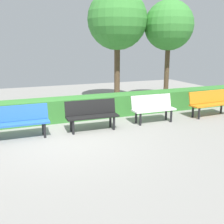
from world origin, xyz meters
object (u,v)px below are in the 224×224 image
bench_orange (210,102)px  bench_black (92,114)px  tree_near (169,26)px  tree_mid (117,20)px  bench_blue (20,120)px  bench_white (153,107)px

bench_orange → bench_black: bench_black is taller
bench_black → bench_orange: bearing=-177.9°
tree_near → tree_mid: tree_mid is taller
bench_black → bench_blue: bearing=0.6°
bench_orange → bench_black: (4.26, 0.01, -0.00)m
bench_black → tree_mid: tree_mid is taller
bench_white → tree_near: size_ratio=0.33×
bench_black → bench_blue: (1.95, -0.04, -0.00)m
bench_white → bench_blue: (4.00, 0.02, 0.00)m
tree_near → bench_orange: bearing=88.5°
bench_blue → tree_near: size_ratio=0.35×
bench_orange → tree_near: (-0.07, -2.83, 2.67)m
bench_orange → bench_black: bearing=-2.3°
bench_orange → tree_near: bearing=-93.9°
bench_blue → tree_mid: tree_mid is taller
bench_white → tree_mid: 4.45m
bench_blue → tree_near: (-6.29, -2.79, 2.68)m
tree_mid → bench_black: bearing=56.7°
bench_black → tree_near: tree_near is taller
bench_white → tree_mid: tree_mid is taller
bench_orange → bench_blue: 6.22m
bench_blue → tree_mid: bearing=-140.5°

